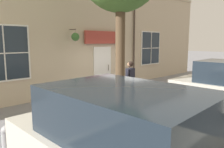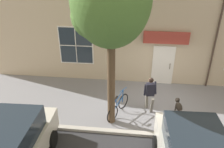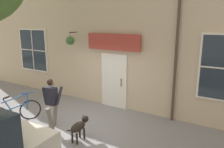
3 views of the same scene
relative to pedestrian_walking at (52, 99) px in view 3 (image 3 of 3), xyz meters
The scene contains 5 objects.
ground_plane 1.12m from the pedestrian_walking, 126.67° to the left, with size 90.00×90.00×0.00m, color gray.
storefront_facade 3.24m from the pedestrian_walking, 169.84° to the left, with size 0.95×18.00×5.33m.
pedestrian_walking is the anchor object (origin of this frame).
dog_on_leash 1.33m from the pedestrian_walking, 82.54° to the left, with size 0.97×0.30×0.65m.
leaning_bicycle 1.49m from the pedestrian_walking, 71.61° to the right, with size 1.60×0.77×1.00m.
Camera 3 is at (4.83, 4.42, 3.25)m, focal length 35.00 mm.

